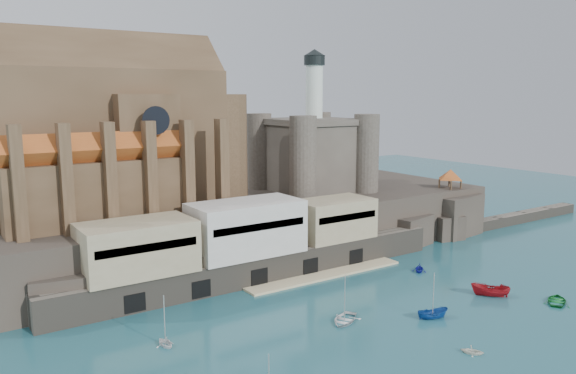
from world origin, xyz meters
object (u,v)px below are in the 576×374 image
Objects in this scene: church at (119,141)px; castle_keep at (312,151)px; pavilion at (450,176)px; boat_2 at (432,318)px; boat_1 at (472,354)px.

church reaches higher than castle_keep.
boat_2 is (-39.14, -30.49, -12.73)m from pavilion.
church reaches higher than boat_2.
pavilion reaches higher than boat_2.
pavilion is at bearing 8.05° from boat_1.
boat_2 is (26.99, -46.34, -22.13)m from church.
castle_keep reaches higher than boat_1.
pavilion is (66.13, -15.85, -9.40)m from church.
castle_keep is 11.10× the size of boat_1.
boat_1 is at bearing -137.12° from pavilion.
church is at bearing 166.52° from pavilion.
castle_keep is 60.89m from boat_1.
church is at bearing 77.20° from boat_1.
boat_1 is 0.59× the size of boat_2.
boat_1 is at bearing -107.52° from castle_keep.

